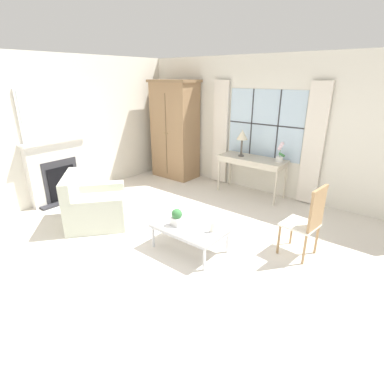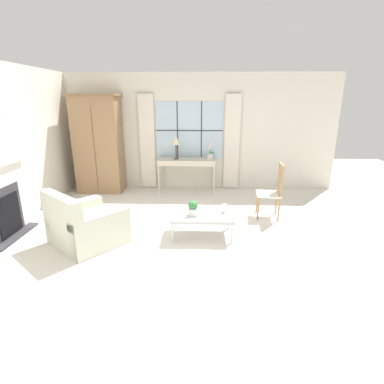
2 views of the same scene
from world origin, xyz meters
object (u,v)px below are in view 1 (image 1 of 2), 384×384
(console_table, at_px, (252,162))
(coffee_table, at_px, (190,228))
(pillar_candle, at_px, (213,228))
(armchair_upholstered, at_px, (94,207))
(potted_plant_small, at_px, (177,217))
(table_lamp, at_px, (242,136))
(fireplace, at_px, (57,166))
(armoire, at_px, (175,130))
(side_chair_wooden, at_px, (308,219))
(potted_orchid, at_px, (280,154))

(console_table, bearing_deg, coffee_table, -81.28)
(pillar_candle, bearing_deg, coffee_table, -172.41)
(armchair_upholstered, relative_size, potted_plant_small, 5.41)
(console_table, distance_m, table_lamp, 0.57)
(fireplace, xyz_separation_m, armchair_upholstered, (1.42, -0.17, -0.44))
(armoire, xyz_separation_m, armchair_upholstered, (0.67, -2.85, -0.88))
(armoire, relative_size, console_table, 1.65)
(side_chair_wooden, bearing_deg, table_lamp, 140.83)
(fireplace, distance_m, table_lamp, 3.77)
(potted_orchid, bearing_deg, armchair_upholstered, -124.33)
(armoire, distance_m, potted_orchid, 2.68)
(console_table, bearing_deg, pillar_candle, -73.14)
(armoire, distance_m, table_lamp, 1.86)
(potted_orchid, bearing_deg, potted_plant_small, -96.88)
(console_table, xyz_separation_m, coffee_table, (0.39, -2.53, -0.37))
(coffee_table, distance_m, potted_plant_small, 0.25)
(table_lamp, relative_size, pillar_candle, 3.54)
(table_lamp, bearing_deg, potted_orchid, 5.96)
(armchair_upholstered, height_order, potted_plant_small, armchair_upholstered)
(table_lamp, bearing_deg, potted_plant_small, -79.39)
(armchair_upholstered, xyz_separation_m, pillar_candle, (2.19, 0.39, 0.17))
(pillar_candle, bearing_deg, potted_orchid, 94.32)
(side_chair_wooden, relative_size, pillar_candle, 6.69)
(armoire, height_order, coffee_table, armoire)
(potted_plant_small, bearing_deg, table_lamp, 100.61)
(potted_plant_small, bearing_deg, pillar_candle, 16.29)
(armoire, distance_m, potted_plant_small, 3.56)
(console_table, xyz_separation_m, potted_plant_small, (0.24, -2.63, -0.20))
(fireplace, relative_size, potted_orchid, 5.51)
(coffee_table, distance_m, pillar_candle, 0.38)
(fireplace, distance_m, armoire, 2.82)
(console_table, relative_size, potted_plant_small, 5.57)
(armchair_upholstered, height_order, coffee_table, armchair_upholstered)
(pillar_candle, bearing_deg, potted_plant_small, -163.71)
(fireplace, xyz_separation_m, potted_plant_small, (3.09, 0.08, -0.21))
(armoire, bearing_deg, potted_plant_small, -47.93)
(armoire, distance_m, console_table, 2.16)
(armoire, bearing_deg, side_chair_wooden, -22.86)
(console_table, bearing_deg, table_lamp, -173.31)
(potted_orchid, height_order, potted_plant_small, potted_orchid)
(console_table, height_order, side_chair_wooden, side_chair_wooden)
(fireplace, height_order, potted_plant_small, fireplace)
(coffee_table, bearing_deg, potted_plant_small, -145.99)
(fireplace, bearing_deg, table_lamp, 45.81)
(fireplace, height_order, potted_orchid, fireplace)
(potted_orchid, bearing_deg, armoire, -178.15)
(potted_plant_small, bearing_deg, fireplace, -178.54)
(armoire, relative_size, table_lamp, 4.15)
(potted_orchid, height_order, side_chair_wooden, potted_orchid)
(fireplace, distance_m, potted_plant_small, 3.10)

